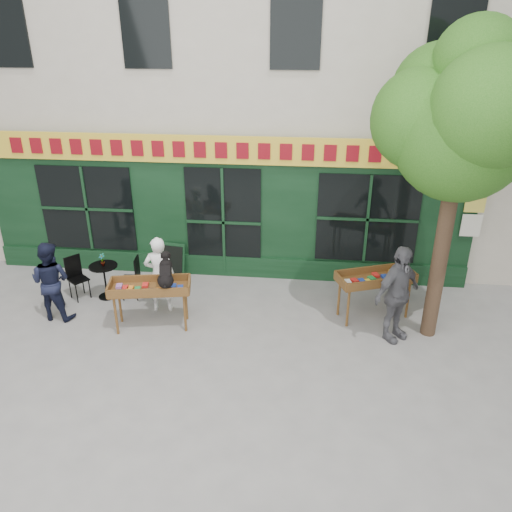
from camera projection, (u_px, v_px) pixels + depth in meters
The scene contains 14 objects.
ground at pixel (206, 328), 9.80m from camera, with size 80.00×80.00×0.00m, color slate.
building at pixel (243, 44), 13.12m from camera, with size 14.00×7.26×10.00m.
street_tree at pixel (466, 114), 7.98m from camera, with size 3.05×2.90×5.60m.
book_cart_center at pixel (150, 289), 9.52m from camera, with size 1.59×0.89×0.99m.
dog at pixel (165, 270), 9.24m from camera, with size 0.34×0.60×0.60m, color black, non-canonical shape.
woman at pixel (160, 275), 10.11m from camera, with size 0.59×0.39×1.63m, color white.
book_cart_right at pixel (375, 280), 9.86m from camera, with size 1.62×1.12×0.99m.
man_right at pixel (397, 294), 9.11m from camera, with size 1.10×0.46×1.88m, color #56565A.
bistro_table at pixel (104, 275), 10.70m from camera, with size 0.60×0.60×0.76m.
bistro_chair_left at pixel (76, 274), 10.71m from camera, with size 0.51×0.51×0.95m.
bistro_chair_right at pixel (134, 274), 10.68m from camera, with size 0.40×0.40×0.95m.
potted_plant at pixel (102, 260), 10.55m from camera, with size 0.15×0.10×0.28m, color gray.
man_left at pixel (51, 281), 9.84m from camera, with size 0.80×0.62×1.64m, color black.
chalkboard at pixel (173, 260), 11.73m from camera, with size 0.58×0.27×0.79m.
Camera 1 is at (1.89, -8.16, 5.37)m, focal length 35.00 mm.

